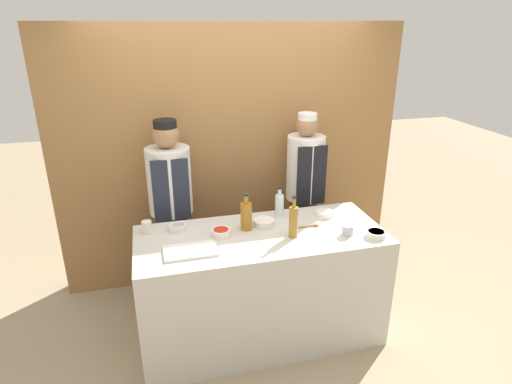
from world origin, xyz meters
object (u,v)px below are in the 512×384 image
Objects in this scene: sauce_bowl_white at (325,213)px; bottle_vinegar at (293,221)px; chef_left at (172,207)px; chef_right at (304,194)px; sauce_bowl_purple at (178,227)px; bottle_clear at (279,205)px; wooden_spoon at (309,226)px; sauce_bowl_green at (376,234)px; sauce_bowl_red at (221,232)px; cup_steel at (348,230)px; bottle_amber at (246,215)px; cup_cream at (147,227)px; sauce_bowl_yellow at (264,222)px; cutting_board at (190,251)px.

sauce_bowl_white is 0.47m from bottle_vinegar.
chef_left is 1.22m from chef_right.
chef_right is at bearing 22.30° from sauce_bowl_purple.
sauce_bowl_white is 1.31m from chef_left.
bottle_clear reaches higher than wooden_spoon.
sauce_bowl_white is at bearing -24.35° from chef_left.
sauce_bowl_red is (-1.10, 0.30, 0.00)m from sauce_bowl_green.
bottle_clear is 0.31m from wooden_spoon.
sauce_bowl_red is 0.08× the size of chef_left.
sauce_bowl_white is 0.89m from sauce_bowl_red.
chef_left is (-1.23, 0.89, -0.06)m from cup_steel.
bottle_amber is at bearing 157.93° from sauce_bowl_green.
sauce_bowl_purple is 1.52× the size of cup_steel.
sauce_bowl_white is at bearing -2.66° from cup_cream.
cup_cream is (-1.05, -0.03, -0.05)m from bottle_clear.
bottle_vinegar reaches higher than sauce_bowl_green.
wooden_spoon is at bearing -11.25° from sauce_bowl_purple.
bottle_vinegar is at bearing -56.16° from sauce_bowl_yellow.
sauce_bowl_white is 1.04× the size of sauce_bowl_red.
cutting_board is at bearing -143.09° from sauce_bowl_red.
wooden_spoon is 0.73m from chef_right.
bottle_amber is 1.38× the size of wooden_spoon.
cutting_board is 0.22× the size of chef_left.
bottle_amber reaches higher than sauce_bowl_green.
sauce_bowl_green is 1.57× the size of cup_cream.
cup_steel is at bearing -17.72° from sauce_bowl_purple.
bottle_vinegar is 1.30× the size of bottle_clear.
bottle_amber is at bearing 169.81° from wooden_spoon.
cup_cream is (-0.88, 0.10, 0.02)m from sauce_bowl_yellow.
sauce_bowl_green is 1.14m from sauce_bowl_red.
sauce_bowl_white is at bearing 5.56° from bottle_amber.
sauce_bowl_yellow is at bearing -176.22° from sauce_bowl_white.
cup_steel is (1.16, -0.03, 0.03)m from cutting_board.
sauce_bowl_red is at bearing 164.31° from bottle_vinegar.
chef_right is at bearing -0.00° from chef_left.
cup_steel is 0.39× the size of wooden_spoon.
chef_left reaches higher than bottle_amber.
chef_left is at bearing 115.33° from sauce_bowl_red.
sauce_bowl_purple is 1.31m from chef_right.
sauce_bowl_green is at bearing -18.62° from sauce_bowl_purple.
bottle_amber is (0.51, -0.11, 0.09)m from sauce_bowl_purple.
sauce_bowl_purple is at bearing 168.75° from wooden_spoon.
wooden_spoon is (0.68, -0.02, -0.02)m from sauce_bowl_red.
cup_cream is 0.53m from chef_left.
chef_left reaches higher than cutting_board.
sauce_bowl_white is 0.48× the size of bottle_amber.
sauce_bowl_yellow is at bearing 123.84° from bottle_vinegar.
sauce_bowl_yellow is 1.27× the size of sauce_bowl_purple.
bottle_vinegar is at bearing -17.92° from cup_cream.
cup_steel is (0.40, -0.07, -0.09)m from bottle_vinegar.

